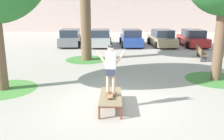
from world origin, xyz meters
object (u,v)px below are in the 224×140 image
(car_tan, at_px, (162,38))
(car_silver, at_px, (101,38))
(skateboard, at_px, (111,94))
(skater, at_px, (111,66))
(car_red, at_px, (193,38))
(car_grey, at_px, (70,38))
(park_bench, at_px, (201,52))
(skate_box, at_px, (111,97))
(car_blue, at_px, (131,38))

(car_tan, bearing_deg, car_silver, -179.33)
(skateboard, bearing_deg, car_silver, 95.66)
(skater, relative_size, car_tan, 0.39)
(skater, xyz_separation_m, car_silver, (-1.39, 14.07, -0.84))
(car_red, bearing_deg, car_silver, -178.97)
(car_grey, relative_size, car_tan, 0.98)
(car_tan, height_order, park_bench, car_tan)
(park_bench, bearing_deg, car_tan, 107.46)
(skate_box, bearing_deg, skateboard, -89.14)
(car_tan, bearing_deg, park_bench, -72.54)
(skate_box, height_order, skater, skater)
(skater, height_order, car_blue, skater)
(car_grey, distance_m, car_blue, 5.51)
(skate_box, xyz_separation_m, car_red, (6.87, 14.15, 0.28))
(skater, bearing_deg, car_tan, 73.76)
(skateboard, xyz_separation_m, car_grey, (-4.15, 14.18, 0.15))
(car_grey, bearing_deg, skateboard, -73.69)
(car_blue, bearing_deg, skater, -95.45)
(skateboard, height_order, car_tan, car_tan)
(car_tan, height_order, car_red, same)
(car_grey, distance_m, car_red, 11.02)
(skater, relative_size, car_grey, 0.39)
(skateboard, distance_m, car_tan, 14.72)
(car_silver, xyz_separation_m, park_bench, (7.24, -5.44, -0.24))
(park_bench, bearing_deg, skateboard, -124.13)
(car_tan, bearing_deg, skateboard, -106.24)
(skater, bearing_deg, skateboard, -93.62)
(skate_box, xyz_separation_m, car_silver, (-1.39, 14.00, 0.28))
(car_blue, relative_size, car_tan, 0.98)
(park_bench, bearing_deg, car_grey, 150.96)
(car_grey, bearing_deg, car_red, 0.21)
(skateboard, height_order, car_blue, car_blue)
(car_silver, relative_size, car_tan, 0.98)
(car_silver, height_order, car_tan, same)
(skateboard, distance_m, car_silver, 14.14)
(skateboard, height_order, park_bench, park_bench)
(car_tan, bearing_deg, car_red, 1.76)
(car_red, bearing_deg, skater, -115.79)
(car_blue, xyz_separation_m, car_tan, (2.76, -0.11, 0.00))
(car_grey, xyz_separation_m, car_blue, (5.51, 0.07, 0.00))
(skateboard, bearing_deg, car_red, 64.22)
(car_grey, xyz_separation_m, car_red, (11.02, 0.04, 0.00))
(skater, distance_m, car_silver, 14.16)
(car_grey, height_order, car_blue, same)
(car_blue, height_order, park_bench, car_blue)
(car_silver, bearing_deg, skateboard, -84.34)
(skater, distance_m, car_grey, 14.80)
(skate_box, relative_size, car_blue, 0.44)
(skateboard, distance_m, car_blue, 14.31)
(skater, xyz_separation_m, car_tan, (4.12, 14.13, -0.84))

